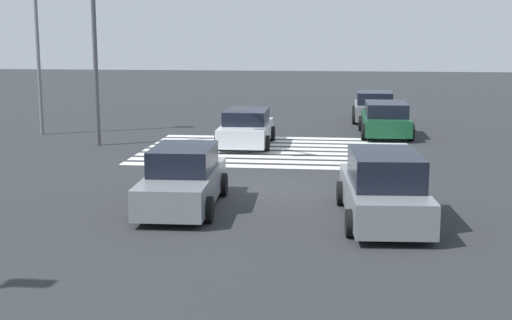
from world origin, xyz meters
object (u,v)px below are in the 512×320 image
object	(u,v)px
traffic_signal_mast	(118,3)
street_light_pole_b	(36,16)
car_4	(246,128)
car_3	(374,107)
car_1	(183,180)
car_2	(384,189)
car_5	(385,119)

from	to	relation	value
traffic_signal_mast	street_light_pole_b	bearing A→B (deg)	-174.73
car_4	street_light_pole_b	xyz separation A→B (m)	(9.42, -1.96, 4.47)
traffic_signal_mast	car_3	distance (m)	15.28
traffic_signal_mast	car_1	xyz separation A→B (m)	(-4.16, 8.18, -4.82)
car_1	car_2	world-z (taller)	car_2
car_3	car_1	bearing A→B (deg)	163.69
car_1	traffic_signal_mast	bearing A→B (deg)	-155.27
traffic_signal_mast	car_5	xyz separation A→B (m)	(-10.15, -5.54, -4.83)
car_2	car_5	world-z (taller)	car_2
car_2	car_5	size ratio (longest dim) A/B	1.07
car_3	car_5	size ratio (longest dim) A/B	0.91
car_5	street_light_pole_b	size ratio (longest dim) A/B	0.53
car_1	car_3	bearing A→B (deg)	160.85
car_1	car_5	xyz separation A→B (m)	(-5.99, -13.72, -0.01)
car_4	car_3	bearing A→B (deg)	146.19
car_5	street_light_pole_b	xyz separation A→B (m)	(15.13, 1.40, 4.44)
car_4	street_light_pole_b	size ratio (longest dim) A/B	0.50
car_3	street_light_pole_b	distance (m)	16.81
traffic_signal_mast	car_2	size ratio (longest dim) A/B	1.50
traffic_signal_mast	car_1	distance (m)	10.36
car_4	car_1	bearing A→B (deg)	-2.54
car_1	car_4	xyz separation A→B (m)	(-0.28, -10.36, -0.04)
car_4	car_2	bearing A→B (deg)	22.41
car_2	car_4	bearing A→B (deg)	19.27
car_5	street_light_pole_b	bearing A→B (deg)	94.37
car_4	car_5	xyz separation A→B (m)	(-5.71, -3.35, 0.03)
car_1	car_4	bearing A→B (deg)	176.23
car_1	car_2	xyz separation A→B (m)	(-5.09, 0.76, 0.05)
car_5	car_4	bearing A→B (deg)	119.53
car_1	car_3	xyz separation A→B (m)	(-5.72, -18.80, -0.01)
traffic_signal_mast	car_3	size ratio (longest dim) A/B	1.76
car_3	car_4	bearing A→B (deg)	147.79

